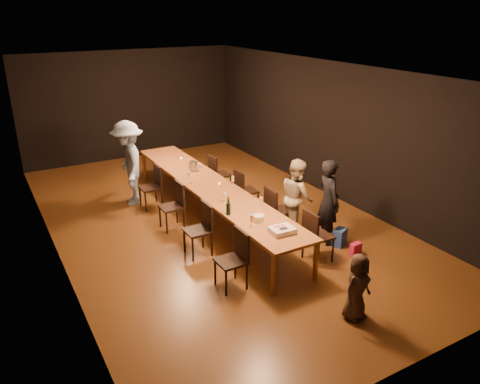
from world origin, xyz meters
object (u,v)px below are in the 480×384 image
chair_left_1 (197,230)px  plate_stack (258,218)px  chair_right_2 (247,190)px  birthday_cake (282,230)px  table (210,187)px  chair_left_3 (150,187)px  woman_birthday (328,202)px  champagne_bottle (228,206)px  man_blue (129,164)px  chair_left_0 (231,261)px  ice_bucket (193,166)px  chair_left_2 (171,206)px  chair_right_3 (220,174)px  chair_right_0 (319,235)px  child (357,287)px  woman_tan (297,197)px  chair_right_1 (279,210)px

chair_left_1 → plate_stack: chair_left_1 is taller
chair_right_2 → birthday_cake: size_ratio=2.37×
table → chair_left_3: 1.49m
woman_birthday → champagne_bottle: size_ratio=4.79×
man_blue → champagne_bottle: bearing=24.6°
chair_left_0 → birthday_cake: size_ratio=2.37×
chair_left_3 → ice_bucket: bearing=-102.2°
chair_right_2 → ice_bucket: bearing=-142.4°
ice_bucket → table: bearing=-94.5°
chair_left_0 → ice_bucket: ice_bucket is taller
chair_left_2 → birthday_cake: 2.65m
chair_right_3 → chair_left_0: size_ratio=1.00×
chair_left_1 → chair_right_0: bearing=-125.2°
chair_right_2 → plate_stack: chair_right_2 is taller
chair_right_3 → ice_bucket: ice_bucket is taller
chair_right_3 → plate_stack: size_ratio=4.86×
table → chair_left_0: size_ratio=6.45×
birthday_cake → ice_bucket: (0.04, 3.47, 0.06)m
chair_right_2 → child: bearing=-8.1°
chair_left_2 → woman_tan: bearing=-124.1°
woman_tan → man_blue: bearing=52.2°
man_blue → chair_right_1: bearing=45.6°
child → plate_stack: (-0.35, 2.01, 0.31)m
chair_right_3 → chair_right_1: bearing=-0.0°
champagne_bottle → table: bearing=75.8°
chair_left_2 → table: bearing=-90.0°
chair_right_1 → champagne_bottle: size_ratio=2.80×
champagne_bottle → ice_bucket: champagne_bottle is taller
chair_left_3 → woman_birthday: 3.89m
plate_stack → child: bearing=-80.1°
child → champagne_bottle: bearing=92.7°
chair_right_2 → woman_birthday: woman_birthday is taller
chair_right_2 → child: 3.97m
chair_right_2 → chair_left_3: size_ratio=1.00×
chair_right_1 → woman_birthday: woman_birthday is taller
champagne_bottle → ice_bucket: bearing=79.7°
woman_tan → champagne_bottle: 1.53m
chair_right_3 → plate_stack: 3.28m
man_blue → champagne_bottle: size_ratio=5.58×
birthday_cake → chair_right_2: bearing=74.6°
chair_right_1 → chair_left_1: same height
table → chair_right_0: chair_right_0 is taller
chair_right_1 → woman_tan: size_ratio=0.63×
woman_birthday → birthday_cake: woman_birthday is taller
table → chair_right_2: chair_right_2 is taller
chair_right_2 → chair_right_0: bearing=-0.0°
man_blue → plate_stack: (1.09, -3.54, -0.12)m
chair_right_2 → chair_left_2: (-1.70, 0.00, 0.00)m
chair_right_0 → birthday_cake: 0.88m
chair_left_0 → chair_left_3: bearing=0.0°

